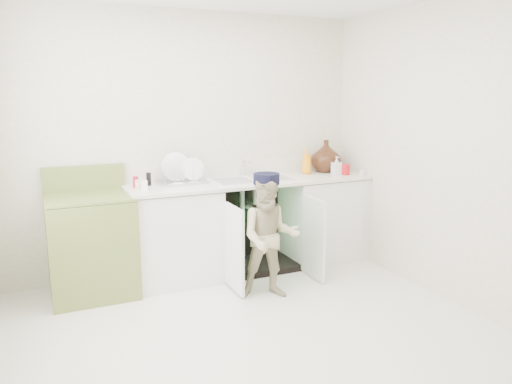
% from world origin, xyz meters
% --- Properties ---
extents(ground, '(3.50, 3.50, 0.00)m').
position_xyz_m(ground, '(0.00, 0.00, 0.00)').
color(ground, silver).
rests_on(ground, ground).
extents(room_shell, '(6.00, 5.50, 1.26)m').
position_xyz_m(room_shell, '(0.00, 0.00, 1.25)').
color(room_shell, silver).
rests_on(room_shell, ground).
extents(counter_run, '(2.44, 1.02, 1.24)m').
position_xyz_m(counter_run, '(0.58, 1.21, 0.48)').
color(counter_run, white).
rests_on(counter_run, ground).
extents(avocado_stove, '(0.71, 0.65, 1.10)m').
position_xyz_m(avocado_stove, '(-0.99, 1.18, 0.45)').
color(avocado_stove, olive).
rests_on(avocado_stove, ground).
extents(repair_worker, '(0.62, 0.66, 1.08)m').
position_xyz_m(repair_worker, '(0.39, 0.48, 0.54)').
color(repair_worker, '#C1B38A').
rests_on(repair_worker, ground).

